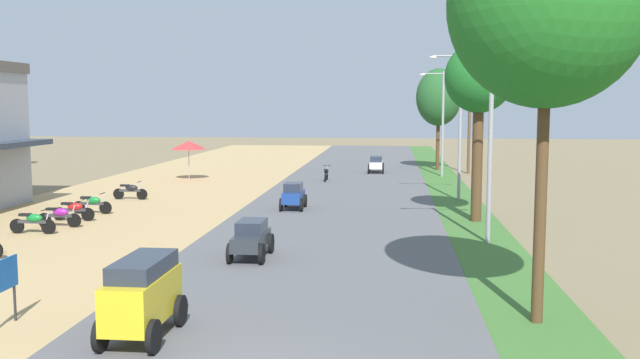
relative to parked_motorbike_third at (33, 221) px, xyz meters
name	(u,v)px	position (x,y,z in m)	size (l,w,h in m)	color
parked_motorbike_third	(33,221)	(0.00, 0.00, 0.00)	(1.80, 0.54, 0.94)	black
parked_motorbike_fourth	(60,215)	(0.31, 1.45, 0.00)	(1.80, 0.54, 0.94)	black
parked_motorbike_fifth	(74,209)	(0.20, 2.95, 0.00)	(1.80, 0.54, 0.94)	black
parked_motorbike_sixth	(93,203)	(0.17, 4.81, 0.00)	(1.80, 0.54, 0.94)	black
parked_motorbike_seventh	(131,190)	(0.13, 9.42, 0.00)	(1.80, 0.54, 0.94)	black
street_signboard	(1,281)	(4.97, -10.48, 0.55)	(0.06, 1.30, 1.50)	#262628
vendor_umbrella	(189,145)	(0.42, 18.70, 1.75)	(2.20, 2.20, 2.52)	#99999E
median_tree_nearest	(548,4)	(16.64, -8.87, 6.49)	(4.27, 4.27, 9.25)	#4C351E
median_tree_second	(479,80)	(16.90, 4.62, 5.32)	(2.81, 2.81, 7.41)	#4C351E
median_tree_third	(439,97)	(16.78, 27.28, 4.85)	(3.30, 3.30, 7.46)	#4C351E
streetlamp_near	(491,113)	(16.77, 0.08, 4.04)	(3.16, 0.20, 7.87)	gray
streetlamp_mid	(460,116)	(16.77, 10.77, 3.79)	(3.16, 0.20, 7.38)	gray
streetlamp_far	(443,116)	(16.77, 22.55, 3.60)	(3.16, 0.20, 7.02)	gray
utility_pole_near	(470,105)	(18.81, 25.23, 4.32)	(1.80, 0.20, 9.37)	brown
car_van_yellow	(142,293)	(8.27, -10.84, 0.47)	(1.19, 2.41, 1.67)	gold
car_sedan_charcoal	(251,237)	(9.00, -3.25, 0.19)	(1.10, 2.26, 1.19)	#282D33
car_hatchback_blue	(293,195)	(8.88, 6.95, 0.19)	(1.04, 2.00, 1.23)	navy
car_sedan_white	(376,163)	(12.30, 24.38, 0.19)	(1.10, 2.26, 1.19)	silver
motorbike_ahead_second	(326,173)	(9.28, 18.89, 0.02)	(0.54, 1.80, 0.94)	black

